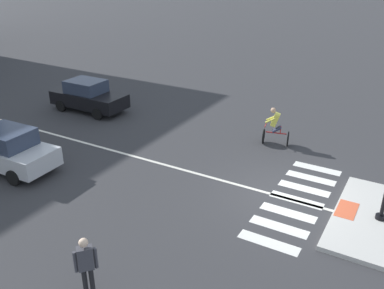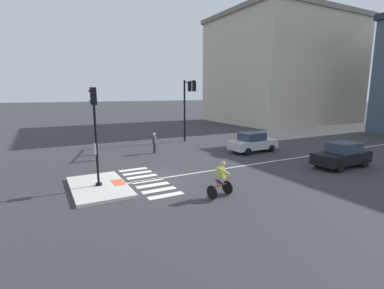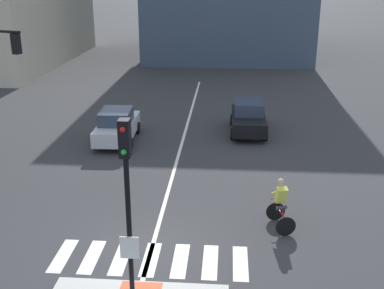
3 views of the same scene
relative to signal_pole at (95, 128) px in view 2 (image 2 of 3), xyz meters
The scene contains 18 objects.
ground_plane 4.37m from the signal_pole, 90.00° to the left, with size 300.00×300.00×0.00m, color #333335.
traffic_island 3.05m from the signal_pole, 90.00° to the left, with size 4.61×2.69×0.15m, color beige.
tactile_pad_front 3.14m from the signal_pole, 90.00° to the left, with size 1.10×0.60×0.01m, color #DB5B38.
signal_pole is the anchor object (origin of this frame).
crosswalk_stripe_a 4.86m from the signal_pole, 135.29° to the left, with size 0.44×1.80×0.01m, color silver.
crosswalk_stripe_b 4.44m from the signal_pole, 123.96° to the left, with size 0.44×1.80×0.01m, color silver.
crosswalk_stripe_c 4.17m from the signal_pole, 108.61° to the left, with size 0.44×1.80×0.01m, color silver.
crosswalk_stripe_d 4.07m from the signal_pole, 90.00° to the left, with size 0.44×1.80×0.01m, color silver.
crosswalk_stripe_e 4.17m from the signal_pole, 71.39° to the left, with size 0.44×1.80×0.01m, color silver.
crosswalk_stripe_f 4.44m from the signal_pole, 56.04° to the left, with size 0.44×1.80×0.01m, color silver.
crosswalk_stripe_g 4.86m from the signal_pole, 44.71° to the left, with size 0.44×1.80×0.01m, color silver.
lane_centre_line 13.42m from the signal_pole, 90.25° to the left, with size 0.14×28.00×0.01m, color silver.
traffic_light_mast 13.56m from the signal_pole, 132.69° to the left, with size 4.93×1.71×6.05m.
building_corner_left 40.85m from the signal_pole, 122.07° to the left, with size 17.49×21.59×17.01m.
car_silver_westbound_far 13.56m from the signal_pole, 104.32° to the left, with size 1.96×4.16×1.64m.
car_black_eastbound_far 15.44m from the signal_pole, 77.68° to the left, with size 1.87×4.11×1.64m.
cyclist 6.68m from the signal_pole, 50.77° to the left, with size 0.89×1.21×1.68m.
pedestrian_at_curb_left 9.04m from the signal_pole, 140.03° to the left, with size 0.43×0.40×1.67m.
Camera 2 is at (14.61, -5.48, 4.84)m, focal length 26.60 mm.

